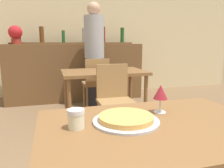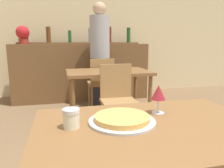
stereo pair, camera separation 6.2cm
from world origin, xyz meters
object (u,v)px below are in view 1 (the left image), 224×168
object	(u,v)px
chair_far_side_back	(96,81)
person_standing	(94,51)
chair_far_side_front	(115,96)
potted_plant	(15,34)
pizza_tray	(126,119)
cheese_shaker	(76,119)
wine_glass	(161,93)

from	to	relation	value
chair_far_side_back	person_standing	bearing A→B (deg)	-97.31
chair_far_side_front	potted_plant	size ratio (longest dim) A/B	2.68
pizza_tray	chair_far_side_back	bearing A→B (deg)	81.77
cheese_shaker	person_standing	bearing A→B (deg)	77.05
chair_far_side_back	pizza_tray	size ratio (longest dim) A/B	2.65
chair_far_side_front	cheese_shaker	bearing A→B (deg)	-113.09
chair_far_side_front	chair_far_side_back	world-z (taller)	same
person_standing	wine_glass	size ratio (longest dim) A/B	11.31
chair_far_side_back	wine_glass	size ratio (longest dim) A/B	5.53
pizza_tray	person_standing	xyz separation A→B (m)	(0.40, 2.80, 0.22)
pizza_tray	potted_plant	world-z (taller)	potted_plant
cheese_shaker	chair_far_side_back	bearing A→B (deg)	76.28
pizza_tray	potted_plant	distance (m)	3.49
potted_plant	pizza_tray	bearing A→B (deg)	-74.55
pizza_tray	wine_glass	xyz separation A→B (m)	(0.24, 0.10, 0.10)
cheese_shaker	chair_far_side_front	bearing A→B (deg)	66.91
pizza_tray	cheese_shaker	distance (m)	0.25
pizza_tray	potted_plant	xyz separation A→B (m)	(-0.92, 3.33, 0.52)
chair_far_side_front	chair_far_side_back	bearing A→B (deg)	90.00
chair_far_side_back	wine_glass	distance (m)	2.39
wine_glass	potted_plant	bearing A→B (deg)	109.66
chair_far_side_back	person_standing	xyz separation A→B (m)	(0.04, 0.34, 0.46)
chair_far_side_back	pizza_tray	xyz separation A→B (m)	(-0.35, -2.45, 0.24)
cheese_shaker	wine_glass	size ratio (longest dim) A/B	0.57
chair_far_side_front	chair_far_side_back	distance (m)	1.05
person_standing	chair_far_side_back	bearing A→B (deg)	-97.31
pizza_tray	wine_glass	world-z (taller)	wine_glass
wine_glass	potted_plant	xyz separation A→B (m)	(-1.15, 3.23, 0.42)
chair_far_side_front	chair_far_side_back	size ratio (longest dim) A/B	1.00
chair_far_side_front	chair_far_side_back	xyz separation A→B (m)	(-0.00, 1.05, 0.00)
chair_far_side_front	person_standing	world-z (taller)	person_standing
pizza_tray	potted_plant	bearing A→B (deg)	105.45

